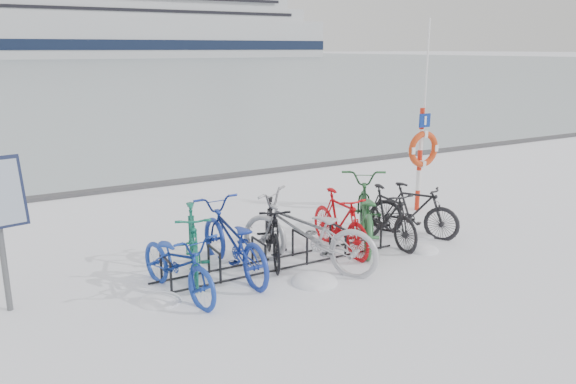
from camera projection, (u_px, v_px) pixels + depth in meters
The scene contains 15 objects.
ground at pixel (280, 264), 8.69m from camera, with size 900.00×900.00×0.00m, color white.
quay_edge at pixel (163, 184), 13.64m from camera, with size 400.00×0.25×0.10m, color #3F3F42.
bike_rack at pixel (280, 253), 8.64m from camera, with size 4.00×0.48×0.46m.
lifebuoy_station at pixel (423, 149), 11.24m from camera, with size 0.73×0.22×3.81m.
cruise_ferry at pixel (109, 17), 183.41m from camera, with size 147.72×27.84×48.54m.
bike_0 at pixel (178, 260), 7.53m from camera, with size 0.63×1.82×0.96m, color navy.
bike_1 at pixel (193, 240), 8.18m from camera, with size 0.50×1.76×1.06m, color #13624C.
bike_2 at pixel (232, 238), 8.23m from camera, with size 0.72×2.08×1.09m, color navy.
bike_3 at pixel (272, 230), 8.73m from camera, with size 0.47×1.66×1.00m, color black.
bike_4 at pixel (307, 231), 8.40m from camera, with size 0.79×2.27×1.19m, color #A5A6AD.
bike_5 at pixel (340, 220), 9.19m from camera, with size 0.48×1.71×1.03m, color #B4090D.
bike_6 at pixel (365, 209), 9.52m from camera, with size 0.78×2.24×1.17m, color #285E32.
bike_7 at pixel (388, 214), 9.55m from camera, with size 0.47×1.67×1.00m, color black.
bike_8 at pixel (414, 209), 9.92m from camera, with size 0.46×1.63×0.98m, color black.
snow_drifts at pixel (315, 266), 8.61m from camera, with size 5.37×2.00×0.24m.
Camera 1 is at (-3.90, -7.14, 3.25)m, focal length 35.00 mm.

